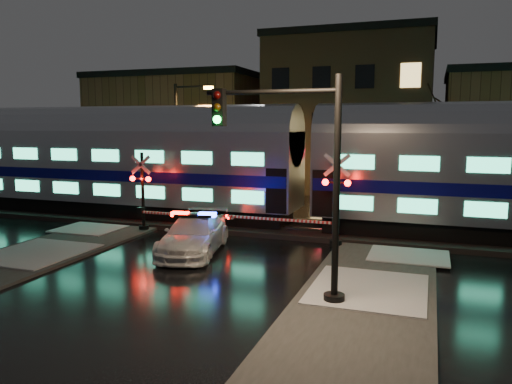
# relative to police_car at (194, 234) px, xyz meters

# --- Properties ---
(ground) EXTENTS (120.00, 120.00, 0.00)m
(ground) POSITION_rel_police_car_xyz_m (0.81, 0.43, -0.76)
(ground) COLOR black
(ground) RESTS_ON ground
(ballast) EXTENTS (90.00, 4.20, 0.24)m
(ballast) POSITION_rel_police_car_xyz_m (0.81, 5.43, -0.64)
(ballast) COLOR black
(ballast) RESTS_ON ground
(sidewalk_right) EXTENTS (4.00, 20.00, 0.12)m
(sidewalk_right) POSITION_rel_police_car_xyz_m (7.31, -5.57, -0.70)
(sidewalk_right) COLOR #2D2D2D
(sidewalk_right) RESTS_ON ground
(building_left) EXTENTS (14.00, 10.00, 9.00)m
(building_left) POSITION_rel_police_car_xyz_m (-12.19, 22.43, 3.74)
(building_left) COLOR brown
(building_left) RESTS_ON ground
(building_mid) EXTENTS (12.00, 11.00, 11.50)m
(building_mid) POSITION_rel_police_car_xyz_m (2.81, 22.93, 4.99)
(building_mid) COLOR brown
(building_mid) RESTS_ON ground
(train) EXTENTS (51.00, 3.12, 5.92)m
(train) POSITION_rel_police_car_xyz_m (3.38, 5.43, 2.62)
(train) COLOR black
(train) RESTS_ON ballast
(police_car) EXTENTS (3.09, 5.52, 1.68)m
(police_car) POSITION_rel_police_car_xyz_m (0.00, 0.00, 0.00)
(police_car) COLOR silver
(police_car) RESTS_ON ground
(crossing_signal_right) EXTENTS (5.86, 0.66, 4.15)m
(crossing_signal_right) POSITION_rel_police_car_xyz_m (4.93, 2.74, 0.95)
(crossing_signal_right) COLOR black
(crossing_signal_right) RESTS_ON ground
(crossing_signal_left) EXTENTS (5.45, 0.64, 3.86)m
(crossing_signal_left) POSITION_rel_police_car_xyz_m (-3.77, 2.73, 0.83)
(crossing_signal_left) COLOR black
(crossing_signal_left) RESTS_ON ground
(traffic_light) EXTENTS (4.26, 0.74, 6.58)m
(traffic_light) POSITION_rel_police_car_xyz_m (5.46, -4.02, 2.74)
(traffic_light) COLOR black
(traffic_light) RESTS_ON ground
(streetlight) EXTENTS (2.54, 0.27, 7.60)m
(streetlight) POSITION_rel_police_car_xyz_m (-5.55, 9.43, 3.62)
(streetlight) COLOR black
(streetlight) RESTS_ON ground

